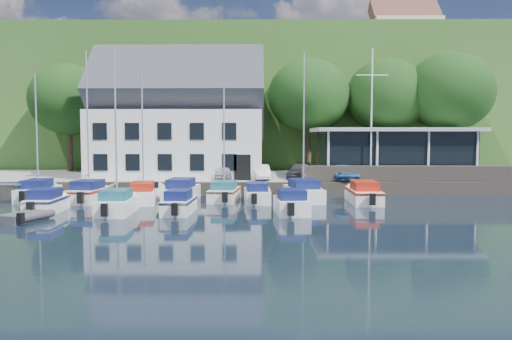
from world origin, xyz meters
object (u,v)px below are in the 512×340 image
object	(u,v)px
boat_r1_5	(257,192)
boat_r1_3	(182,190)
boat_r1_7	(363,192)
boat_r2_3	(291,201)
car_white	(261,172)
car_silver	(224,173)
boat_r1_2	(143,139)
boat_r2_0	(47,200)
boat_r1_0	(37,134)
boat_r1_4	(224,139)
boat_r1_1	(88,134)
car_blue	(343,172)
boat_r2_2	(179,201)
car_dgrey	(301,171)
club_pavilion	(392,152)
harbor_building	(179,125)
boat_r1_6	(304,133)
flagpole	(371,115)
dinghy_1	(24,215)
boat_r2_1	(116,138)

from	to	relation	value
boat_r1_5	boat_r1_3	bearing A→B (deg)	169.25
boat_r1_7	boat_r2_3	size ratio (longest dim) A/B	1.36
car_white	car_silver	bearing A→B (deg)	-172.24
boat_r1_2	boat_r2_0	xyz separation A→B (m)	(-4.63, -4.36, -3.55)
boat_r1_0	boat_r1_4	size ratio (longest dim) A/B	1.08
car_white	boat_r2_0	size ratio (longest dim) A/B	0.71
boat_r1_1	car_blue	bearing A→B (deg)	22.01
boat_r1_4	boat_r2_2	world-z (taller)	boat_r1_4
car_dgrey	boat_r1_4	bearing A→B (deg)	-120.77
club_pavilion	boat_r1_4	xyz separation A→B (m)	(-13.58, -8.05, 1.16)
harbor_building	boat_r2_2	size ratio (longest dim) A/B	2.87
club_pavilion	boat_r1_4	bearing A→B (deg)	-149.35
harbor_building	boat_r1_2	size ratio (longest dim) A/B	1.69
boat_r1_1	boat_r1_6	world-z (taller)	boat_r1_6
boat_r2_0	flagpole	bearing A→B (deg)	23.01
car_silver	boat_r1_6	bearing A→B (deg)	-40.39
boat_r2_2	boat_r1_0	bearing A→B (deg)	154.92
car_dgrey	boat_r1_7	xyz separation A→B (m)	(3.60, -6.66, -0.90)
boat_r2_0	dinghy_1	bearing A→B (deg)	-90.41
car_blue	boat_r1_4	distance (m)	10.44
boat_r1_1	boat_r1_7	size ratio (longest dim) A/B	1.39
car_dgrey	dinghy_1	distance (m)	21.03
boat_r2_2	boat_r2_1	bearing A→B (deg)	-174.22
harbor_building	dinghy_1	distance (m)	18.41
boat_r1_5	boat_r1_6	distance (m)	5.13
car_silver	boat_r1_6	size ratio (longest dim) A/B	0.35
car_dgrey	boat_r1_6	xyz separation A→B (m)	(-0.31, -5.68, 2.99)
car_dgrey	boat_r2_2	size ratio (longest dim) A/B	0.88
harbor_building	dinghy_1	world-z (taller)	harbor_building
boat_r1_5	harbor_building	bearing A→B (deg)	121.45
boat_r2_1	boat_r2_2	distance (m)	5.08
car_dgrey	boat_r2_2	xyz separation A→B (m)	(-7.94, -11.22, -0.95)
club_pavilion	boat_r2_1	size ratio (longest dim) A/B	1.52
car_silver	dinghy_1	bearing A→B (deg)	-127.70
boat_r2_0	dinghy_1	world-z (taller)	boat_r2_0
boat_r2_0	boat_r2_3	xyz separation A→B (m)	(14.22, -0.34, 0.01)
boat_r1_2	boat_r2_1	world-z (taller)	boat_r2_1
car_white	boat_r1_6	bearing A→B (deg)	-67.75
boat_r1_6	boat_r1_7	world-z (taller)	boat_r1_6
car_dgrey	boat_r2_3	bearing A→B (deg)	-83.22
car_dgrey	boat_r1_5	size ratio (longest dim) A/B	0.81
boat_r2_0	boat_r2_3	distance (m)	14.22
boat_r1_0	boat_r1_3	xyz separation A→B (m)	(9.87, -0.07, -3.77)
boat_r1_0	boat_r1_7	world-z (taller)	boat_r1_0
boat_r1_3	boat_r1_5	size ratio (longest dim) A/B	1.18
boat_r1_3	boat_r2_1	size ratio (longest dim) A/B	0.74
harbor_building	car_dgrey	xyz separation A→B (m)	(10.16, -2.82, -3.71)
car_white	boat_r1_0	distance (m)	16.53
boat_r1_3	boat_r1_7	xyz separation A→B (m)	(12.25, -0.84, -0.04)
car_dgrey	boat_r1_5	distance (m)	7.34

